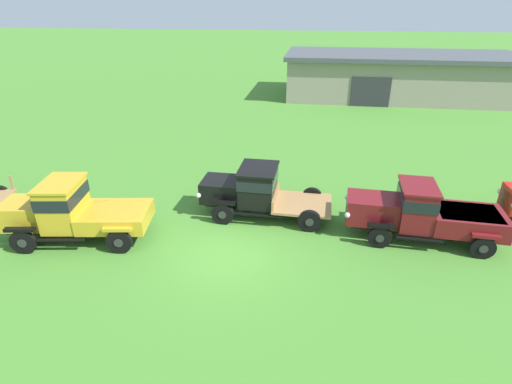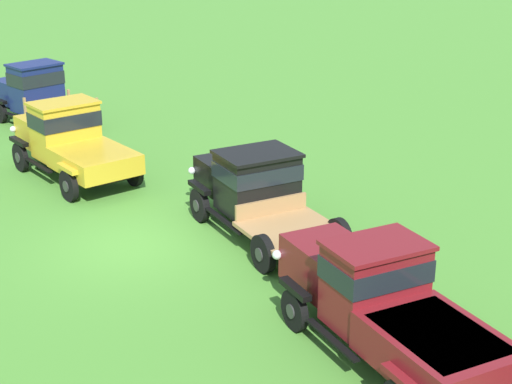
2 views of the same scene
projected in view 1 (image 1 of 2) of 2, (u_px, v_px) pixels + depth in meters
name	position (u px, v px, depth m)	size (l,w,h in m)	color
ground_plane	(227.00, 253.00, 14.03)	(240.00, 240.00, 0.00)	#47842D
farm_shed	(400.00, 75.00, 36.13)	(20.56, 9.18, 3.86)	gray
vintage_truck_second_in_line	(72.00, 210.00, 14.49)	(5.52, 2.91, 2.27)	black
vintage_truck_midrow_center	(253.00, 189.00, 16.18)	(5.38, 2.37, 2.08)	black
vintage_truck_far_side	(422.00, 212.00, 14.52)	(5.63, 2.36, 2.13)	black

